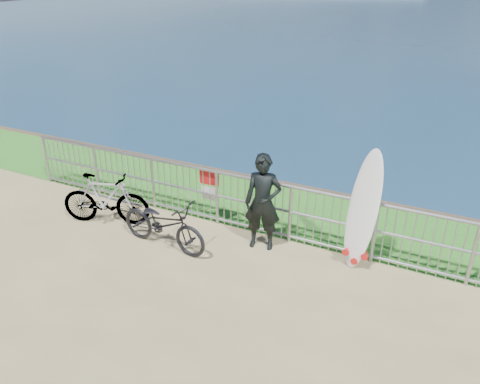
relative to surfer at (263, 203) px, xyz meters
The scene contains 7 objects.
grass_strip 1.83m from the surfer, 112.90° to the left, with size 120.00×120.00×0.00m, color #21631B.
railing 0.79m from the surfer, 148.17° to the left, with size 10.06×0.10×1.13m.
surfer is the anchor object (origin of this frame).
surfboard 1.68m from the surfer, ahead, with size 0.66×0.62×2.04m.
bicycle_near 1.80m from the surfer, 153.16° to the right, with size 0.62×1.78×0.94m, color black.
bicycle_far 3.14m from the surfer, 169.68° to the right, with size 0.49×1.73×1.04m, color black.
bike_rack 3.38m from the surfer, behind, with size 1.64×0.05×0.34m.
Camera 1 is at (3.46, -5.42, 4.56)m, focal length 35.00 mm.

